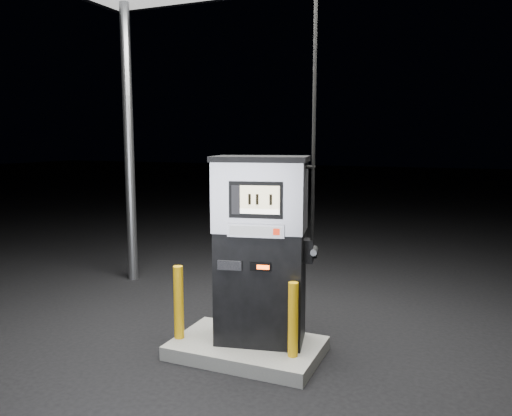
% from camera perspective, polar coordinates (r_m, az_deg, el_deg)
% --- Properties ---
extents(ground, '(80.00, 80.00, 0.00)m').
position_cam_1_polar(ground, '(5.71, -1.04, -16.41)').
color(ground, black).
rests_on(ground, ground).
extents(pump_island, '(1.60, 1.00, 0.15)m').
position_cam_1_polar(pump_island, '(5.68, -1.04, -15.72)').
color(pump_island, slate).
rests_on(pump_island, ground).
extents(fuel_dispenser, '(1.17, 0.79, 4.19)m').
position_cam_1_polar(fuel_dispenser, '(5.37, 0.58, -4.59)').
color(fuel_dispenser, black).
rests_on(fuel_dispenser, pump_island).
extents(bollard_left, '(0.14, 0.14, 0.82)m').
position_cam_1_polar(bollard_left, '(5.67, -8.83, -10.60)').
color(bollard_left, '#E6A60C').
rests_on(bollard_left, pump_island).
extents(bollard_right, '(0.11, 0.11, 0.77)m').
position_cam_1_polar(bollard_right, '(5.18, 4.26, -12.60)').
color(bollard_right, '#E6A60C').
rests_on(bollard_right, pump_island).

